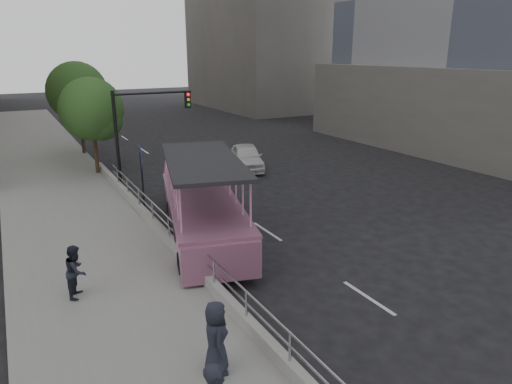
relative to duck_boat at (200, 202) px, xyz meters
The scene contains 12 objects.
ground 5.66m from the duck_boat, 75.84° to the right, with size 160.00×160.00×0.00m, color black.
sidewalk 6.49m from the duck_boat, 133.46° to the left, with size 5.50×80.00×0.30m, color gray.
kerb_wall 3.87m from the duck_boat, 117.76° to the right, with size 0.24×30.00×0.36m, color #AFAFA9.
guardrail 3.80m from the duck_boat, 117.76° to the right, with size 0.07×22.00×0.71m.
duck_boat is the anchor object (origin of this frame).
car 10.49m from the duck_boat, 51.84° to the left, with size 1.81×4.49×1.53m, color silver.
pedestrian_mid 6.35m from the duck_boat, 145.81° to the right, with size 0.76×0.59×1.56m, color #20232F.
pedestrian_far 9.06m from the duck_boat, 110.14° to the right, with size 0.83×0.54×1.71m, color #20232F.
parking_sign 3.79m from the duck_boat, 111.18° to the left, with size 0.14×0.68×3.05m.
traffic_signal 7.50m from the duck_boat, 92.83° to the left, with size 4.20×0.32×5.20m.
street_tree_near 11.05m from the duck_boat, 100.46° to the left, with size 3.52×3.52×5.72m.
street_tree_far 16.94m from the duck_boat, 96.03° to the left, with size 3.97×3.97×6.45m.
Camera 1 is at (-7.80, -10.94, 7.06)m, focal length 32.00 mm.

